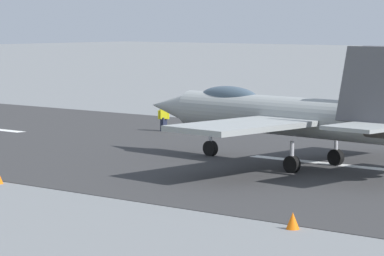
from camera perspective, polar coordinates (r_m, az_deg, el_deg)
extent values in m
plane|color=slate|center=(48.29, 7.08, -1.96)|extent=(400.00, 400.00, 0.00)
cube|color=#333233|center=(48.29, 7.08, -1.94)|extent=(240.00, 26.00, 0.02)
cube|color=white|center=(48.19, 7.27, -1.95)|extent=(8.00, 0.70, 0.00)
cylinder|color=#949897|center=(47.19, 5.10, 0.68)|extent=(12.10, 2.81, 1.78)
cone|color=#949897|center=(52.16, -1.18, 1.21)|extent=(2.89, 1.75, 1.51)
ellipsoid|color=#3F5160|center=(49.34, 2.07, 1.71)|extent=(3.68, 1.41, 1.10)
cube|color=#949897|center=(43.52, 2.78, 0.12)|extent=(3.93, 6.49, 0.24)
cube|color=#949897|center=(49.76, 8.92, 0.79)|extent=(3.93, 6.49, 0.24)
cube|color=#949897|center=(41.58, 9.56, 0.04)|extent=(2.63, 3.00, 0.16)
cube|color=#4F4F54|center=(43.20, 9.74, 2.39)|extent=(2.67, 1.17, 3.14)
cylinder|color=silver|center=(50.39, 1.03, -0.78)|extent=(0.18, 0.18, 1.40)
cylinder|color=black|center=(50.43, 1.03, -1.14)|extent=(0.78, 0.36, 0.76)
cylinder|color=silver|center=(45.00, 5.57, -1.62)|extent=(0.18, 0.18, 1.40)
cylinder|color=black|center=(45.05, 5.56, -2.02)|extent=(0.78, 0.36, 0.76)
cylinder|color=silver|center=(47.52, 7.99, -1.25)|extent=(0.18, 0.18, 1.40)
cylinder|color=black|center=(47.56, 7.98, -1.63)|extent=(0.78, 0.36, 0.76)
cube|color=#1E2338|center=(61.70, -1.58, 0.20)|extent=(0.24, 0.36, 0.84)
cube|color=yellow|center=(61.64, -1.59, 0.78)|extent=(0.48, 0.52, 0.57)
sphere|color=tan|center=(61.60, -1.59, 1.18)|extent=(0.22, 0.22, 0.22)
cylinder|color=yellow|center=(61.71, -1.31, 0.75)|extent=(0.10, 0.10, 0.54)
cylinder|color=yellow|center=(61.57, -1.86, 0.74)|extent=(0.10, 0.10, 0.54)
cone|color=orange|center=(33.04, 5.61, -5.14)|extent=(0.44, 0.44, 0.55)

